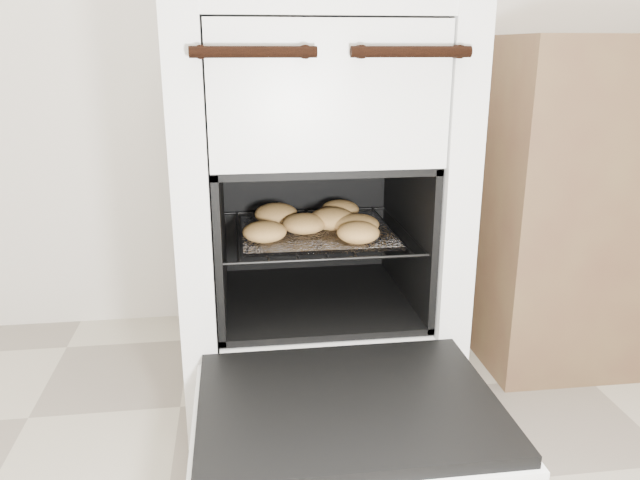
% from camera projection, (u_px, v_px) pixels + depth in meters
% --- Properties ---
extents(stove, '(0.59, 0.65, 0.90)m').
position_uv_depth(stove, '(312.00, 202.00, 1.47)').
color(stove, white).
rests_on(stove, ground).
extents(oven_door, '(0.53, 0.41, 0.04)m').
position_uv_depth(oven_door, '(348.00, 408.00, 1.07)').
color(oven_door, black).
rests_on(oven_door, stove).
extents(oven_rack, '(0.43, 0.41, 0.01)m').
position_uv_depth(oven_rack, '(315.00, 232.00, 1.43)').
color(oven_rack, black).
rests_on(oven_rack, stove).
extents(foil_sheet, '(0.33, 0.29, 0.01)m').
position_uv_depth(foil_sheet, '(316.00, 232.00, 1.41)').
color(foil_sheet, silver).
rests_on(foil_sheet, oven_rack).
extents(baked_rolls, '(0.33, 0.32, 0.05)m').
position_uv_depth(baked_rolls, '(318.00, 221.00, 1.39)').
color(baked_rolls, tan).
rests_on(baked_rolls, foil_sheet).
extents(counter, '(0.82, 0.55, 0.82)m').
position_uv_depth(counter, '(621.00, 195.00, 1.68)').
color(counter, brown).
rests_on(counter, ground).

